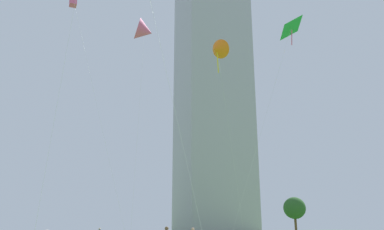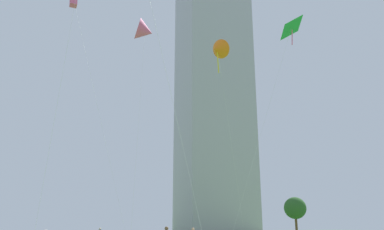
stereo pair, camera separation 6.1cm
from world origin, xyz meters
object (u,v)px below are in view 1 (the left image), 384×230
(kite_flying_1, at_px, (217,49))
(kite_flying_4, at_px, (145,31))
(park_tree_0, at_px, (295,208))
(kite_flying_0, at_px, (291,29))
(distant_highrise_0, at_px, (213,83))

(kite_flying_1, relative_size, kite_flying_4, 0.85)
(park_tree_0, bearing_deg, kite_flying_1, -144.73)
(kite_flying_1, bearing_deg, kite_flying_4, 138.58)
(kite_flying_4, bearing_deg, kite_flying_0, -29.69)
(kite_flying_4, height_order, park_tree_0, kite_flying_4)
(kite_flying_0, xyz_separation_m, kite_flying_1, (-7.92, 2.51, -2.94))
(kite_flying_0, distance_m, distant_highrise_0, 101.02)
(kite_flying_4, xyz_separation_m, distant_highrise_0, (51.37, 80.75, 29.87))
(kite_flying_1, relative_size, distant_highrise_0, 0.20)
(kite_flying_4, distance_m, park_tree_0, 34.06)
(park_tree_0, bearing_deg, kite_flying_4, -161.83)
(kite_flying_4, height_order, distant_highrise_0, distant_highrise_0)
(park_tree_0, bearing_deg, kite_flying_0, -126.43)
(kite_flying_0, bearing_deg, park_tree_0, 53.57)
(kite_flying_0, relative_size, distant_highrise_0, 0.22)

